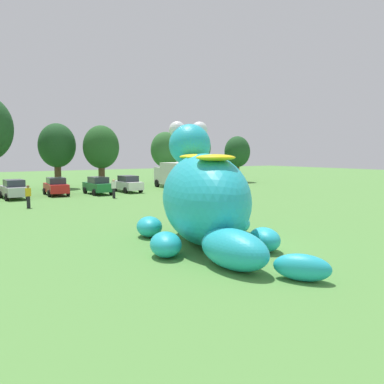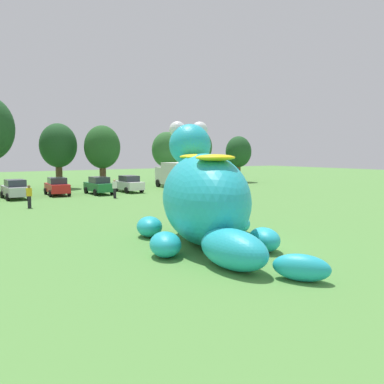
{
  "view_description": "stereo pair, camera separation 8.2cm",
  "coord_description": "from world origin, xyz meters",
  "px_view_note": "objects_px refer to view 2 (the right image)",
  "views": [
    {
      "loc": [
        -11.49,
        -13.39,
        4.09
      ],
      "look_at": [
        -1.1,
        2.29,
        2.25
      ],
      "focal_mm": 37.78,
      "sensor_mm": 36.0,
      "label": 1
    },
    {
      "loc": [
        -11.42,
        -13.43,
        4.09
      ],
      "look_at": [
        -1.1,
        2.29,
        2.25
      ],
      "focal_mm": 37.78,
      "sensor_mm": 36.0,
      "label": 2
    }
  ],
  "objects_px": {
    "car_silver": "(15,189)",
    "car_red": "(57,186)",
    "spectator_by_cars": "(194,213)",
    "giant_inflatable_creature": "(205,197)",
    "spectator_wandering": "(214,210)",
    "spectator_far_side": "(29,197)",
    "spectator_mid_field": "(115,189)",
    "car_white": "(129,184)",
    "car_green": "(99,185)",
    "spectator_near_inflatable": "(233,190)",
    "box_truck": "(175,174)"
  },
  "relations": [
    {
      "from": "spectator_mid_field",
      "to": "spectator_wandering",
      "type": "xyz_separation_m",
      "value": [
        -0.45,
        -15.68,
        0.0
      ]
    },
    {
      "from": "car_white",
      "to": "spectator_wandering",
      "type": "distance_m",
      "value": 20.51
    },
    {
      "from": "car_green",
      "to": "spectator_wandering",
      "type": "relative_size",
      "value": 2.41
    },
    {
      "from": "spectator_far_side",
      "to": "car_red",
      "type": "bearing_deg",
      "value": 62.59
    },
    {
      "from": "box_truck",
      "to": "spectator_near_inflatable",
      "type": "relative_size",
      "value": 3.83
    },
    {
      "from": "car_white",
      "to": "spectator_mid_field",
      "type": "xyz_separation_m",
      "value": [
        -3.39,
        -4.46,
        -0.01
      ]
    },
    {
      "from": "giant_inflatable_creature",
      "to": "spectator_far_side",
      "type": "distance_m",
      "value": 17.25
    },
    {
      "from": "spectator_near_inflatable",
      "to": "spectator_by_cars",
      "type": "bearing_deg",
      "value": -137.76
    },
    {
      "from": "giant_inflatable_creature",
      "to": "car_red",
      "type": "relative_size",
      "value": 2.72
    },
    {
      "from": "giant_inflatable_creature",
      "to": "car_red",
      "type": "height_order",
      "value": "giant_inflatable_creature"
    },
    {
      "from": "car_green",
      "to": "spectator_near_inflatable",
      "type": "bearing_deg",
      "value": -52.97
    },
    {
      "from": "car_red",
      "to": "box_truck",
      "type": "bearing_deg",
      "value": 1.57
    },
    {
      "from": "giant_inflatable_creature",
      "to": "spectator_near_inflatable",
      "type": "distance_m",
      "value": 17.46
    },
    {
      "from": "car_silver",
      "to": "box_truck",
      "type": "height_order",
      "value": "box_truck"
    },
    {
      "from": "car_red",
      "to": "spectator_by_cars",
      "type": "relative_size",
      "value": 2.46
    },
    {
      "from": "spectator_mid_field",
      "to": "spectator_far_side",
      "type": "bearing_deg",
      "value": -161.16
    },
    {
      "from": "spectator_by_cars",
      "to": "spectator_mid_field",
      "type": "bearing_deg",
      "value": 82.26
    },
    {
      "from": "spectator_near_inflatable",
      "to": "spectator_mid_field",
      "type": "bearing_deg",
      "value": 140.88
    },
    {
      "from": "car_silver",
      "to": "car_green",
      "type": "xyz_separation_m",
      "value": [
        7.67,
        -0.15,
        0.0
      ]
    },
    {
      "from": "car_silver",
      "to": "spectator_far_side",
      "type": "height_order",
      "value": "car_silver"
    },
    {
      "from": "spectator_wandering",
      "to": "spectator_far_side",
      "type": "bearing_deg",
      "value": 119.56
    },
    {
      "from": "giant_inflatable_creature",
      "to": "spectator_by_cars",
      "type": "relative_size",
      "value": 6.71
    },
    {
      "from": "car_red",
      "to": "spectator_wandering",
      "type": "bearing_deg",
      "value": -81.24
    },
    {
      "from": "box_truck",
      "to": "spectator_mid_field",
      "type": "xyz_separation_m",
      "value": [
        -9.71,
        -5.69,
        -0.75
      ]
    },
    {
      "from": "car_silver",
      "to": "car_red",
      "type": "bearing_deg",
      "value": 14.62
    },
    {
      "from": "spectator_wandering",
      "to": "car_red",
      "type": "bearing_deg",
      "value": 98.76
    },
    {
      "from": "giant_inflatable_creature",
      "to": "spectator_by_cars",
      "type": "height_order",
      "value": "giant_inflatable_creature"
    },
    {
      "from": "car_red",
      "to": "spectator_far_side",
      "type": "distance_m",
      "value": 9.0
    },
    {
      "from": "car_green",
      "to": "car_white",
      "type": "xyz_separation_m",
      "value": [
        3.33,
        0.32,
        0.0
      ]
    },
    {
      "from": "car_green",
      "to": "box_truck",
      "type": "distance_m",
      "value": 9.8
    },
    {
      "from": "car_white",
      "to": "spectator_mid_field",
      "type": "height_order",
      "value": "car_white"
    },
    {
      "from": "car_red",
      "to": "box_truck",
      "type": "height_order",
      "value": "box_truck"
    },
    {
      "from": "car_white",
      "to": "box_truck",
      "type": "distance_m",
      "value": 6.48
    },
    {
      "from": "car_silver",
      "to": "car_red",
      "type": "relative_size",
      "value": 0.98
    },
    {
      "from": "car_green",
      "to": "spectator_wandering",
      "type": "bearing_deg",
      "value": -91.49
    },
    {
      "from": "giant_inflatable_creature",
      "to": "spectator_wandering",
      "type": "height_order",
      "value": "giant_inflatable_creature"
    },
    {
      "from": "car_white",
      "to": "box_truck",
      "type": "relative_size",
      "value": 0.63
    },
    {
      "from": "car_silver",
      "to": "box_truck",
      "type": "bearing_deg",
      "value": 4.59
    },
    {
      "from": "car_white",
      "to": "box_truck",
      "type": "bearing_deg",
      "value": 10.96
    },
    {
      "from": "spectator_far_side",
      "to": "giant_inflatable_creature",
      "type": "bearing_deg",
      "value": -76.1
    },
    {
      "from": "giant_inflatable_creature",
      "to": "spectator_by_cars",
      "type": "bearing_deg",
      "value": 64.7
    },
    {
      "from": "car_white",
      "to": "car_red",
      "type": "bearing_deg",
      "value": 173.11
    },
    {
      "from": "spectator_by_cars",
      "to": "box_truck",
      "type": "bearing_deg",
      "value": 61.46
    },
    {
      "from": "spectator_by_cars",
      "to": "spectator_far_side",
      "type": "relative_size",
      "value": 1.0
    },
    {
      "from": "car_silver",
      "to": "car_green",
      "type": "bearing_deg",
      "value": -1.12
    },
    {
      "from": "car_white",
      "to": "spectator_far_side",
      "type": "xyz_separation_m",
      "value": [
        -11.22,
        -7.14,
        -0.01
      ]
    },
    {
      "from": "giant_inflatable_creature",
      "to": "spectator_by_cars",
      "type": "xyz_separation_m",
      "value": [
        1.49,
        3.16,
        -1.24
      ]
    },
    {
      "from": "spectator_wandering",
      "to": "car_silver",
      "type": "bearing_deg",
      "value": 109.71
    },
    {
      "from": "car_white",
      "to": "giant_inflatable_creature",
      "type": "bearing_deg",
      "value": -106.56
    },
    {
      "from": "car_silver",
      "to": "spectator_wandering",
      "type": "height_order",
      "value": "car_silver"
    }
  ]
}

